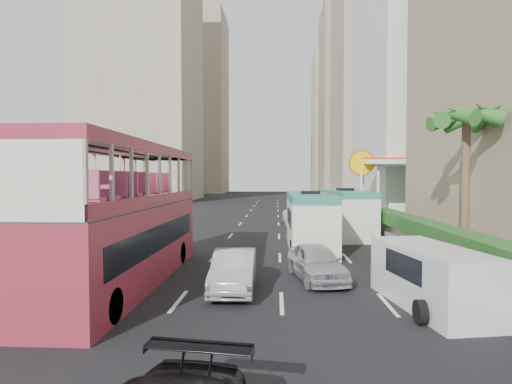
# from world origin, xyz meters

# --- Properties ---
(ground_plane) EXTENTS (200.00, 200.00, 0.00)m
(ground_plane) POSITION_xyz_m (0.00, 0.00, 0.00)
(ground_plane) COLOR black
(ground_plane) RESTS_ON ground
(double_decker_bus) EXTENTS (2.50, 11.00, 5.06)m
(double_decker_bus) POSITION_xyz_m (-6.00, 0.00, 2.53)
(double_decker_bus) COLOR maroon
(double_decker_bus) RESTS_ON ground
(car_silver_lane_a) EXTENTS (1.51, 4.07, 1.33)m
(car_silver_lane_a) POSITION_xyz_m (-2.02, -0.61, 0.00)
(car_silver_lane_a) COLOR silver
(car_silver_lane_a) RESTS_ON ground
(car_silver_lane_b) EXTENTS (2.36, 4.19, 1.34)m
(car_silver_lane_b) POSITION_xyz_m (0.93, 0.86, 0.00)
(car_silver_lane_b) COLOR silver
(car_silver_lane_b) RESTS_ON ground
(van_asset) EXTENTS (2.55, 5.19, 1.42)m
(van_asset) POSITION_xyz_m (1.21, 18.79, 0.00)
(van_asset) COLOR silver
(van_asset) RESTS_ON ground
(minibus_near) EXTENTS (2.32, 6.76, 2.98)m
(minibus_near) POSITION_xyz_m (1.24, 7.42, 1.49)
(minibus_near) COLOR silver
(minibus_near) RESTS_ON ground
(minibus_far) EXTENTS (3.00, 7.00, 3.01)m
(minibus_far) POSITION_xyz_m (3.95, 12.37, 1.51)
(minibus_far) COLOR silver
(minibus_far) RESTS_ON ground
(panel_van_near) EXTENTS (2.55, 4.74, 1.80)m
(panel_van_near) POSITION_xyz_m (4.02, -2.17, 0.90)
(panel_van_near) COLOR silver
(panel_van_near) RESTS_ON ground
(panel_van_far) EXTENTS (2.18, 4.59, 1.78)m
(panel_van_far) POSITION_xyz_m (4.38, 21.38, 0.89)
(panel_van_far) COLOR silver
(panel_van_far) RESTS_ON ground
(sidewalk) EXTENTS (6.00, 120.00, 0.18)m
(sidewalk) POSITION_xyz_m (9.00, 25.00, 0.09)
(sidewalk) COLOR #99968C
(sidewalk) RESTS_ON ground
(kerb_wall) EXTENTS (0.30, 44.00, 1.00)m
(kerb_wall) POSITION_xyz_m (6.20, 14.00, 0.68)
(kerb_wall) COLOR silver
(kerb_wall) RESTS_ON sidewalk
(hedge) EXTENTS (1.10, 44.00, 0.70)m
(hedge) POSITION_xyz_m (6.20, 14.00, 1.53)
(hedge) COLOR #2D6626
(hedge) RESTS_ON kerb_wall
(palm_tree) EXTENTS (0.36, 0.36, 6.40)m
(palm_tree) POSITION_xyz_m (7.80, 4.00, 3.38)
(palm_tree) COLOR brown
(palm_tree) RESTS_ON sidewalk
(shell_station) EXTENTS (6.50, 8.00, 5.50)m
(shell_station) POSITION_xyz_m (10.00, 23.00, 2.75)
(shell_station) COLOR silver
(shell_station) RESTS_ON ground
(tower_mid) EXTENTS (16.00, 16.00, 50.00)m
(tower_mid) POSITION_xyz_m (18.00, 58.00, 25.00)
(tower_mid) COLOR #B1A48C
(tower_mid) RESTS_ON ground
(tower_far_a) EXTENTS (14.00, 14.00, 44.00)m
(tower_far_a) POSITION_xyz_m (17.00, 82.00, 22.00)
(tower_far_a) COLOR tan
(tower_far_a) RESTS_ON ground
(tower_far_b) EXTENTS (14.00, 14.00, 40.00)m
(tower_far_b) POSITION_xyz_m (17.00, 104.00, 20.00)
(tower_far_b) COLOR #B1A48C
(tower_far_b) RESTS_ON ground
(tower_left_a) EXTENTS (18.00, 18.00, 52.00)m
(tower_left_a) POSITION_xyz_m (-24.00, 55.00, 26.00)
(tower_left_a) COLOR #B1A48C
(tower_left_a) RESTS_ON ground
(tower_left_b) EXTENTS (16.00, 16.00, 46.00)m
(tower_left_b) POSITION_xyz_m (-22.00, 90.00, 23.00)
(tower_left_b) COLOR tan
(tower_left_b) RESTS_ON ground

